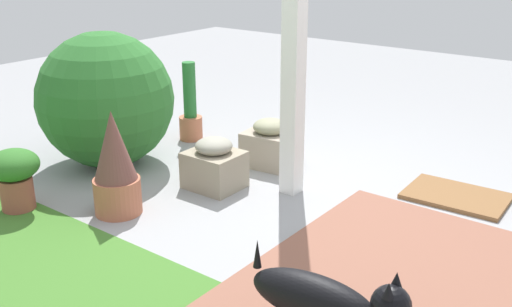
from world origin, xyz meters
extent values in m
plane|color=#939497|center=(0.00, 0.00, 0.00)|extent=(12.00, 12.00, 0.00)
cube|color=white|center=(0.28, -0.20, 1.20)|extent=(0.12, 0.12, 2.41)
cube|color=#A29381|center=(0.70, -0.53, 0.14)|extent=(0.42, 0.36, 0.27)
ellipsoid|color=gray|center=(0.70, -0.53, 0.32)|extent=(0.27, 0.27, 0.12)
cube|color=gray|center=(0.76, 0.06, 0.13)|extent=(0.38, 0.33, 0.27)
ellipsoid|color=gray|center=(0.76, 0.06, 0.31)|extent=(0.27, 0.27, 0.12)
sphere|color=#2A692A|center=(1.73, 0.21, 0.52)|extent=(1.04, 1.04, 1.04)
cylinder|color=#9B4E3F|center=(1.56, 1.12, 0.11)|extent=(0.21, 0.21, 0.22)
ellipsoid|color=#2E6B24|center=(1.56, 1.12, 0.31)|extent=(0.34, 0.34, 0.20)
cylinder|color=#B76646|center=(1.64, -0.62, 0.10)|extent=(0.20, 0.20, 0.21)
cylinder|color=#296E31|center=(1.64, -0.62, 0.45)|extent=(0.11, 0.11, 0.48)
cylinder|color=#AF6145|center=(0.99, 0.76, 0.12)|extent=(0.31, 0.31, 0.24)
cone|color=brown|center=(0.99, 0.76, 0.46)|extent=(0.28, 0.28, 0.45)
ellipsoid|color=black|center=(-0.76, 1.19, 0.28)|extent=(0.59, 0.24, 0.21)
sphere|color=black|center=(-1.10, 1.15, 0.36)|extent=(0.16, 0.16, 0.16)
cone|color=black|center=(-1.09, 1.11, 0.45)|extent=(0.05, 0.05, 0.07)
cone|color=black|center=(-1.10, 1.20, 0.45)|extent=(0.05, 0.05, 0.07)
cone|color=black|center=(-0.49, 1.21, 0.41)|extent=(0.04, 0.04, 0.13)
cube|color=brown|center=(-0.69, -0.80, 0.01)|extent=(0.69, 0.50, 0.03)
camera|label=1|loc=(-1.87, 3.04, 1.71)|focal=41.93mm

